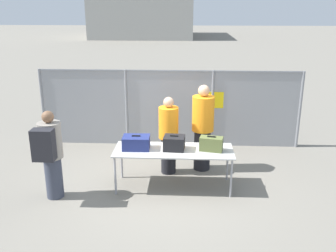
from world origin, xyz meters
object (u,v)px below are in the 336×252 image
at_px(suitcase_navy, 136,143).
at_px(suitcase_black, 174,143).
at_px(utility_trailer, 200,111).
at_px(inspection_table, 174,152).
at_px(traveler_hooded, 50,152).
at_px(suitcase_olive, 211,144).
at_px(security_worker_near, 169,135).
at_px(security_worker_far, 203,127).

distance_m(suitcase_navy, suitcase_black, 0.72).
xyz_separation_m(suitcase_black, utility_trailer, (0.63, 3.99, -0.50)).
xyz_separation_m(inspection_table, suitcase_navy, (-0.71, 0.01, 0.17)).
distance_m(inspection_table, suitcase_navy, 0.73).
relative_size(inspection_table, suitcase_navy, 4.37).
bearing_deg(suitcase_navy, suitcase_black, -0.23).
bearing_deg(traveler_hooded, utility_trailer, 54.03).
xyz_separation_m(suitcase_olive, traveler_hooded, (-2.87, -0.56, -0.00)).
bearing_deg(security_worker_near, utility_trailer, -122.27).
xyz_separation_m(inspection_table, security_worker_near, (-0.13, 0.67, 0.12)).
height_order(suitcase_navy, suitcase_black, suitcase_black).
distance_m(suitcase_black, suitcase_olive, 0.69).
distance_m(suitcase_olive, security_worker_far, 0.89).
xyz_separation_m(suitcase_navy, suitcase_olive, (1.41, -0.02, 0.01)).
height_order(inspection_table, security_worker_near, security_worker_near).
relative_size(inspection_table, suitcase_olive, 4.91).
distance_m(traveler_hooded, security_worker_far, 3.10).
bearing_deg(utility_trailer, security_worker_near, -103.00).
bearing_deg(security_worker_far, traveler_hooded, 41.64).
distance_m(security_worker_near, utility_trailer, 3.45).
distance_m(suitcase_black, security_worker_far, 1.04).
relative_size(suitcase_navy, traveler_hooded, 0.31).
height_order(suitcase_navy, suitcase_olive, suitcase_olive).
bearing_deg(suitcase_olive, security_worker_far, 98.17).
height_order(suitcase_navy, security_worker_near, security_worker_near).
relative_size(suitcase_olive, security_worker_far, 0.25).
bearing_deg(suitcase_navy, security_worker_near, 48.33).
relative_size(suitcase_black, security_worker_far, 0.22).
distance_m(suitcase_olive, traveler_hooded, 2.92).
relative_size(inspection_table, suitcase_black, 5.47).
distance_m(inspection_table, security_worker_far, 1.08).
distance_m(inspection_table, traveler_hooded, 2.24).
bearing_deg(utility_trailer, security_worker_far, -91.18).
height_order(suitcase_black, suitcase_olive, suitcase_olive).
bearing_deg(security_worker_near, inspection_table, 81.77).
bearing_deg(inspection_table, suitcase_olive, -0.14).
height_order(security_worker_near, utility_trailer, security_worker_near).
bearing_deg(suitcase_black, suitcase_navy, 179.77).
height_order(suitcase_navy, traveler_hooded, traveler_hooded).
xyz_separation_m(inspection_table, suitcase_olive, (0.70, -0.00, 0.18)).
bearing_deg(traveler_hooded, suitcase_black, 10.33).
xyz_separation_m(security_worker_near, security_worker_far, (0.71, 0.22, 0.11)).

